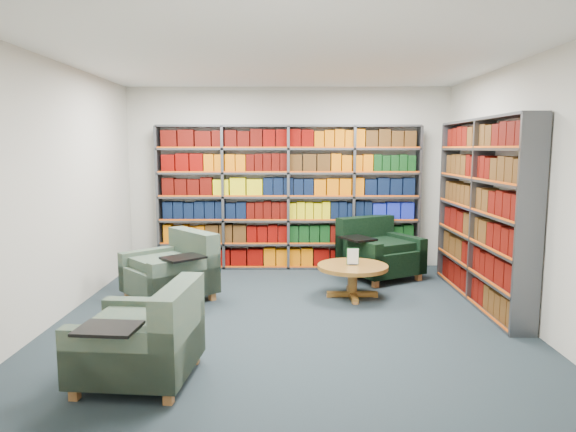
{
  "coord_description": "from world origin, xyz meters",
  "views": [
    {
      "loc": [
        0.02,
        -5.55,
        1.86
      ],
      "look_at": [
        0.0,
        0.6,
        1.05
      ],
      "focal_mm": 32.0,
      "sensor_mm": 36.0,
      "label": 1
    }
  ],
  "objects_px": {
    "chair_teal_front": "(148,342)",
    "coffee_table": "(353,271)",
    "chair_teal_left": "(176,272)",
    "chair_green_right": "(376,253)"
  },
  "relations": [
    {
      "from": "chair_green_right",
      "to": "coffee_table",
      "type": "height_order",
      "value": "chair_green_right"
    },
    {
      "from": "chair_teal_front",
      "to": "coffee_table",
      "type": "xyz_separation_m",
      "value": [
        1.92,
        2.35,
        0.01
      ]
    },
    {
      "from": "chair_teal_left",
      "to": "chair_green_right",
      "type": "height_order",
      "value": "chair_green_right"
    },
    {
      "from": "chair_green_right",
      "to": "coffee_table",
      "type": "xyz_separation_m",
      "value": [
        -0.47,
        -1.07,
        -0.01
      ]
    },
    {
      "from": "chair_green_right",
      "to": "coffee_table",
      "type": "relative_size",
      "value": 1.44
    },
    {
      "from": "chair_green_right",
      "to": "chair_teal_front",
      "type": "xyz_separation_m",
      "value": [
        -2.39,
        -3.42,
        -0.02
      ]
    },
    {
      "from": "chair_teal_front",
      "to": "coffee_table",
      "type": "distance_m",
      "value": 3.03
    },
    {
      "from": "chair_green_right",
      "to": "coffee_table",
      "type": "distance_m",
      "value": 1.17
    },
    {
      "from": "chair_teal_front",
      "to": "chair_teal_left",
      "type": "bearing_deg",
      "value": 97.1
    },
    {
      "from": "chair_green_right",
      "to": "chair_teal_front",
      "type": "bearing_deg",
      "value": -125.02
    }
  ]
}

